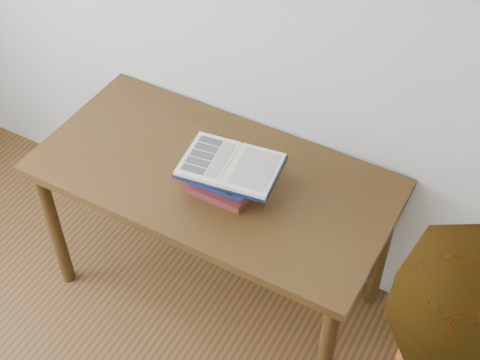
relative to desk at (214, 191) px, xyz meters
The scene contains 3 objects.
desk is the anchor object (origin of this frame).
book_stack 0.20m from the desk, 36.32° to the right, with size 0.28×0.20×0.15m.
open_book 0.30m from the desk, 30.59° to the right, with size 0.39×0.29×0.03m.
Camera 1 is at (1.12, -0.19, 2.61)m, focal length 50.00 mm.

